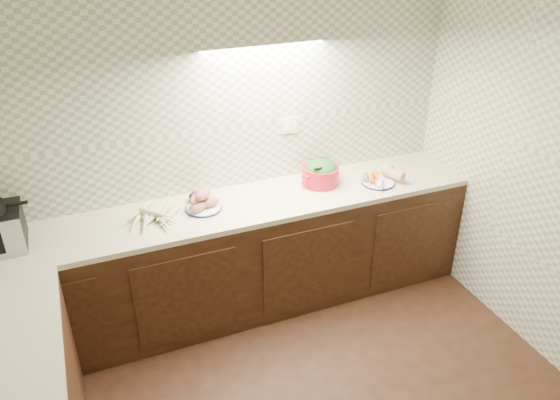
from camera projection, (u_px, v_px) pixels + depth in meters
name	position (u px, v px, depth m)	size (l,w,h in m)	color
room	(337.00, 217.00, 2.29)	(3.60, 3.60, 2.60)	black
counter	(169.00, 357.00, 3.19)	(3.60, 3.60, 0.90)	black
parsnip_pile	(158.00, 217.00, 3.66)	(0.30, 0.40, 0.07)	beige
sweet_potato_plate	(202.00, 201.00, 3.79)	(0.26, 0.26, 0.16)	#141844
onion_bowl	(198.00, 197.00, 3.89)	(0.14, 0.14, 0.10)	black
dutch_oven	(320.00, 172.00, 4.11)	(0.37, 0.37, 0.20)	red
veg_plate	(382.00, 176.00, 4.18)	(0.32, 0.31, 0.12)	#141844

